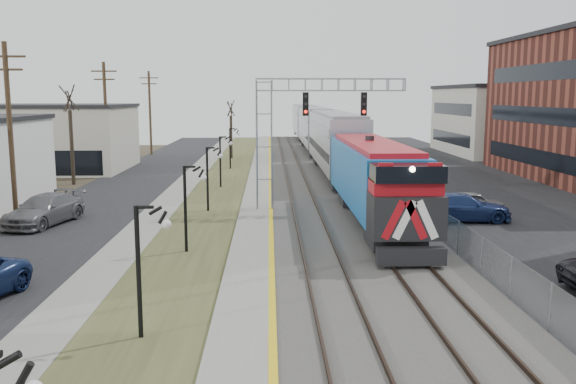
{
  "coord_description": "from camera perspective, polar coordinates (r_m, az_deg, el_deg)",
  "views": [
    {
      "loc": [
        -0.19,
        -9.19,
        7.09
      ],
      "look_at": [
        0.68,
        19.16,
        2.6
      ],
      "focal_mm": 38.0,
      "sensor_mm": 36.0,
      "label": 1
    }
  ],
  "objects": [
    {
      "name": "bare_trees",
      "position": [
        49.89,
        -16.27,
        3.59
      ],
      "size": [
        12.3,
        42.3,
        5.95
      ],
      "color": "#382D23",
      "rests_on": "ground"
    },
    {
      "name": "utility_poles",
      "position": [
        37.12,
        -24.54,
        4.96
      ],
      "size": [
        0.28,
        80.28,
        10.0
      ],
      "color": "#4C3823",
      "rests_on": "ground"
    },
    {
      "name": "car_lot_e",
      "position": [
        38.69,
        16.88,
        -0.96
      ],
      "size": [
        4.04,
        2.03,
        1.32
      ],
      "primitive_type": "imported",
      "rotation": [
        0.0,
        0.0,
        1.7
      ],
      "color": "gray",
      "rests_on": "ground"
    },
    {
      "name": "signal_gantry",
      "position": [
        37.24,
        0.41,
        6.68
      ],
      "size": [
        9.0,
        1.07,
        8.15
      ],
      "color": "gray",
      "rests_on": "ground"
    },
    {
      "name": "fence",
      "position": [
        45.42,
        8.9,
        0.92
      ],
      "size": [
        0.04,
        120.0,
        1.6
      ],
      "primitive_type": "cube",
      "color": "gray",
      "rests_on": "ground"
    },
    {
      "name": "parking_lot",
      "position": [
        47.59,
        18.14,
        -0.0
      ],
      "size": [
        16.0,
        120.0,
        0.04
      ],
      "primitive_type": "cube",
      "color": "black",
      "rests_on": "ground"
    },
    {
      "name": "street_west",
      "position": [
        46.16,
        -15.93,
        -0.17
      ],
      "size": [
        7.0,
        120.0,
        0.04
      ],
      "primitive_type": "cube",
      "color": "black",
      "rests_on": "ground"
    },
    {
      "name": "sidewalk",
      "position": [
        45.26,
        -10.4,
        -0.12
      ],
      "size": [
        2.0,
        120.0,
        0.08
      ],
      "primitive_type": "cube",
      "color": "gray",
      "rests_on": "ground"
    },
    {
      "name": "lampposts",
      "position": [
        28.2,
        -9.5,
        -1.53
      ],
      "size": [
        0.14,
        62.14,
        4.0
      ],
      "color": "black",
      "rests_on": "ground"
    },
    {
      "name": "car_street_b",
      "position": [
        36.31,
        -21.83,
        -1.61
      ],
      "size": [
        3.59,
        6.02,
        1.64
      ],
      "primitive_type": "imported",
      "rotation": [
        0.0,
        0.0,
        -0.25
      ],
      "color": "slate",
      "rests_on": "ground"
    },
    {
      "name": "ballast_bed",
      "position": [
        44.93,
        3.6,
        0.03
      ],
      "size": [
        8.0,
        120.0,
        0.2
      ],
      "primitive_type": "cube",
      "color": "#595651",
      "rests_on": "ground"
    },
    {
      "name": "car_lot_d",
      "position": [
        35.99,
        16.0,
        -1.44
      ],
      "size": [
        5.48,
        2.35,
        1.57
      ],
      "primitive_type": "imported",
      "rotation": [
        0.0,
        0.0,
        1.54
      ],
      "color": "navy",
      "rests_on": "ground"
    },
    {
      "name": "train",
      "position": [
        68.42,
        3.02,
        5.49
      ],
      "size": [
        3.0,
        85.85,
        5.33
      ],
      "color": "#1561AF",
      "rests_on": "ground"
    },
    {
      "name": "grass_median",
      "position": [
        44.91,
        -6.61,
        -0.11
      ],
      "size": [
        4.0,
        120.0,
        0.06
      ],
      "primitive_type": "cube",
      "color": "#3E4625",
      "rests_on": "ground"
    },
    {
      "name": "track_near",
      "position": [
        44.77,
        1.06,
        0.24
      ],
      "size": [
        1.58,
        120.0,
        0.15
      ],
      "color": "#2D2119",
      "rests_on": "ballast_bed"
    },
    {
      "name": "platform_edge",
      "position": [
        44.72,
        -1.66,
        0.18
      ],
      "size": [
        0.24,
        120.0,
        0.01
      ],
      "primitive_type": "cube",
      "color": "gold",
      "rests_on": "platform"
    },
    {
      "name": "track_far",
      "position": [
        45.07,
        5.51,
        0.26
      ],
      "size": [
        1.58,
        120.0,
        0.15
      ],
      "color": "#2D2119",
      "rests_on": "ballast_bed"
    },
    {
      "name": "platform",
      "position": [
        44.74,
        -2.78,
        0.02
      ],
      "size": [
        2.0,
        120.0,
        0.24
      ],
      "primitive_type": "cube",
      "color": "gray",
      "rests_on": "ground"
    }
  ]
}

